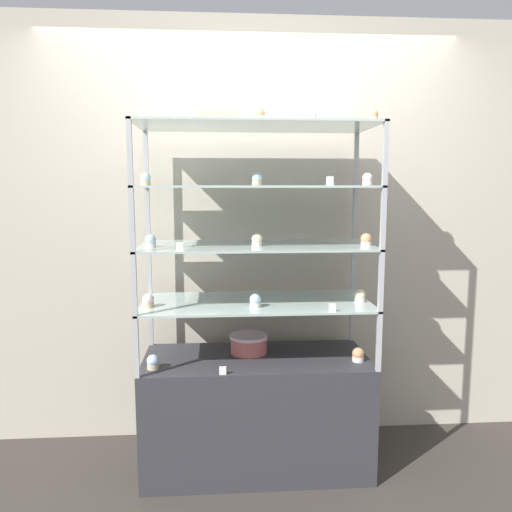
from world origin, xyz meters
TOP-DOWN VIEW (x-y plane):
  - ground_plane at (0.00, 0.00)m, footprint 20.00×20.00m
  - back_wall at (0.00, 0.42)m, footprint 8.00×0.05m
  - display_base at (0.00, 0.00)m, footprint 1.25×0.55m
  - display_riser_lower at (0.00, 0.00)m, footprint 1.25×0.55m
  - display_riser_middle at (0.00, 0.00)m, footprint 1.25×0.55m
  - display_riser_upper at (0.00, 0.00)m, footprint 1.25×0.55m
  - display_riser_top at (0.00, 0.00)m, footprint 1.25×0.55m
  - layer_cake_centerpiece at (-0.04, 0.07)m, footprint 0.22×0.22m
  - sheet_cake_frosted at (-0.20, -0.00)m, footprint 0.24×0.14m
  - cupcake_0 at (-0.55, -0.15)m, footprint 0.07×0.07m
  - cupcake_1 at (0.55, -0.11)m, footprint 0.07×0.07m
  - price_tag_0 at (-0.19, -0.26)m, footprint 0.04×0.00m
  - cupcake_2 at (-0.58, -0.09)m, footprint 0.06×0.06m
  - cupcake_3 at (-0.01, -0.13)m, footprint 0.06×0.06m
  - cupcake_4 at (0.57, -0.05)m, footprint 0.06×0.06m
  - price_tag_1 at (0.37, -0.26)m, footprint 0.04×0.00m
  - cupcake_5 at (-0.55, -0.09)m, footprint 0.06×0.06m
  - cupcake_6 at (0.00, -0.07)m, footprint 0.06×0.06m
  - cupcake_7 at (0.58, -0.10)m, footprint 0.06×0.06m
  - price_tag_2 at (-0.39, -0.26)m, footprint 0.04×0.00m
  - cupcake_8 at (-0.57, -0.06)m, footprint 0.05×0.05m
  - cupcake_9 at (0.00, -0.05)m, footprint 0.05×0.05m
  - cupcake_10 at (0.58, -0.08)m, footprint 0.05×0.05m
  - price_tag_3 at (0.34, -0.26)m, footprint 0.04×0.00m
  - cupcake_11 at (-0.57, -0.08)m, footprint 0.05×0.05m
  - cupcake_12 at (0.01, -0.14)m, footprint 0.05×0.05m
  - cupcake_13 at (0.28, -0.12)m, footprint 0.05×0.05m
  - cupcake_14 at (0.59, -0.15)m, footprint 0.05×0.05m
  - price_tag_4 at (0.24, -0.26)m, footprint 0.04×0.00m

SIDE VIEW (x-z plane):
  - ground_plane at x=0.00m, z-range 0.00..0.00m
  - display_base at x=0.00m, z-range 0.00..0.64m
  - price_tag_0 at x=-0.19m, z-range 0.64..0.69m
  - cupcake_0 at x=-0.55m, z-range 0.64..0.72m
  - cupcake_1 at x=0.55m, z-range 0.64..0.72m
  - layer_cake_centerpiece at x=-0.04m, z-range 0.64..0.75m
  - display_riser_lower at x=0.00m, z-range 0.78..1.10m
  - price_tag_1 at x=0.37m, z-range 0.96..1.01m
  - cupcake_2 at x=-0.58m, z-range 0.96..1.03m
  - cupcake_3 at x=-0.01m, z-range 0.96..1.03m
  - cupcake_4 at x=0.57m, z-range 0.96..1.03m
  - display_riser_middle at x=0.00m, z-range 1.10..1.42m
  - back_wall at x=0.00m, z-range 0.00..2.60m
  - price_tag_2 at x=-0.39m, z-range 1.28..1.32m
  - cupcake_5 at x=-0.55m, z-range 1.28..1.34m
  - cupcake_6 at x=0.00m, z-range 1.28..1.34m
  - cupcake_7 at x=0.58m, z-range 1.28..1.34m
  - display_riser_upper at x=0.00m, z-range 1.42..1.74m
  - price_tag_3 at x=0.34m, z-range 1.60..1.64m
  - cupcake_8 at x=-0.57m, z-range 1.60..1.66m
  - cupcake_9 at x=0.00m, z-range 1.60..1.66m
  - cupcake_10 at x=0.58m, z-range 1.60..1.66m
  - display_riser_top at x=0.00m, z-range 1.74..2.06m
  - price_tag_4 at x=0.24m, z-range 1.92..1.96m
  - cupcake_11 at x=-0.57m, z-range 1.91..1.98m
  - cupcake_12 at x=0.01m, z-range 1.91..1.98m
  - cupcake_13 at x=0.28m, z-range 1.91..1.98m
  - cupcake_14 at x=0.59m, z-range 1.91..1.98m
  - sheet_cake_frosted at x=-0.20m, z-range 1.92..1.98m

